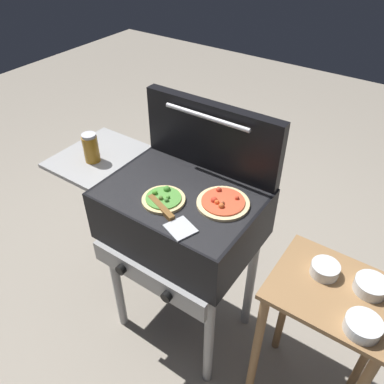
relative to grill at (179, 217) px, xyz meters
The scene contains 11 objects.
ground_plane 0.76m from the grill, 17.39° to the left, with size 8.00×8.00×0.00m, color gray.
grill is the anchor object (origin of this frame).
grill_lid_open 0.37m from the grill, 86.33° to the left, with size 0.63×0.08×0.30m.
pizza_veggie 0.17m from the grill, 97.70° to the right, with size 0.17×0.17×0.04m.
pizza_pepperoni 0.25m from the grill, ahead, with size 0.21×0.21×0.04m.
sauce_jar 0.49m from the grill, behind, with size 0.07×0.07×0.13m.
spatula 0.22m from the grill, 65.79° to the right, with size 0.26×0.14×0.02m.
prep_table 0.71m from the grill, ahead, with size 0.44×0.36×0.76m.
topping_bowl_near 0.77m from the grill, ahead, with size 0.11×0.11×0.04m.
topping_bowl_far 0.62m from the grill, ahead, with size 0.10×0.10×0.04m.
topping_bowl_middle 0.80m from the grill, ahead, with size 0.12×0.12×0.04m.
Camera 1 is at (0.73, -0.98, 1.86)m, focal length 36.14 mm.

